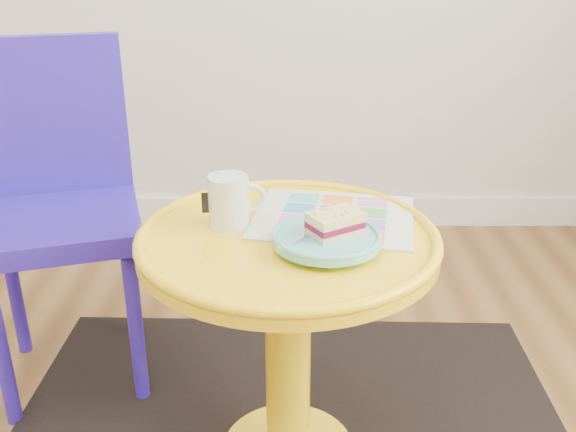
{
  "coord_description": "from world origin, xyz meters",
  "views": [
    {
      "loc": [
        0.69,
        -0.39,
        1.06
      ],
      "look_at": [
        0.69,
        0.72,
        0.59
      ],
      "focal_mm": 40.0,
      "sensor_mm": 36.0,
      "label": 1
    }
  ],
  "objects_px": {
    "chair": "(56,192)",
    "mug": "(230,200)",
    "plate": "(327,239)",
    "newspaper": "(334,217)",
    "side_table": "(288,305)"
  },
  "relations": [
    {
      "from": "chair",
      "to": "mug",
      "type": "relative_size",
      "value": 7.58
    },
    {
      "from": "mug",
      "to": "plate",
      "type": "bearing_deg",
      "value": -37.52
    },
    {
      "from": "chair",
      "to": "plate",
      "type": "distance_m",
      "value": 0.77
    },
    {
      "from": "newspaper",
      "to": "chair",
      "type": "bearing_deg",
      "value": 166.29
    },
    {
      "from": "side_table",
      "to": "plate",
      "type": "bearing_deg",
      "value": -39.74
    },
    {
      "from": "chair",
      "to": "newspaper",
      "type": "distance_m",
      "value": 0.73
    },
    {
      "from": "newspaper",
      "to": "mug",
      "type": "height_order",
      "value": "mug"
    },
    {
      "from": "newspaper",
      "to": "plate",
      "type": "relative_size",
      "value": 1.6
    },
    {
      "from": "side_table",
      "to": "mug",
      "type": "bearing_deg",
      "value": 158.12
    },
    {
      "from": "chair",
      "to": "mug",
      "type": "height_order",
      "value": "chair"
    },
    {
      "from": "side_table",
      "to": "mug",
      "type": "distance_m",
      "value": 0.24
    },
    {
      "from": "side_table",
      "to": "newspaper",
      "type": "distance_m",
      "value": 0.2
    },
    {
      "from": "newspaper",
      "to": "mug",
      "type": "bearing_deg",
      "value": -160.43
    },
    {
      "from": "mug",
      "to": "plate",
      "type": "relative_size",
      "value": 0.57
    },
    {
      "from": "chair",
      "to": "plate",
      "type": "bearing_deg",
      "value": -49.85
    }
  ]
}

